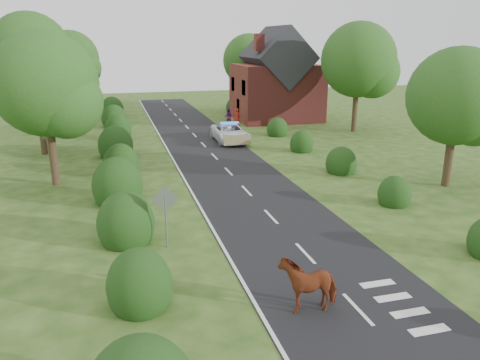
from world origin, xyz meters
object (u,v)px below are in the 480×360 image
object	(u,v)px
police_van	(230,133)
pedestrian_purple	(228,117)
road_sign	(165,208)
cow	(308,286)
pedestrian_red	(237,118)

from	to	relation	value
police_van	pedestrian_purple	world-z (taller)	pedestrian_purple
road_sign	police_van	world-z (taller)	road_sign
pedestrian_purple	cow	bearing A→B (deg)	96.09
police_van	pedestrian_red	size ratio (longest dim) A/B	2.95
cow	pedestrian_red	xyz separation A→B (m)	(5.90, 30.25, 0.18)
road_sign	pedestrian_red	bearing A→B (deg)	69.06
road_sign	cow	bearing A→B (deg)	-56.31
cow	pedestrian_purple	world-z (taller)	pedestrian_purple
pedestrian_purple	road_sign	bearing A→B (deg)	86.76
cow	road_sign	bearing A→B (deg)	-144.89
cow	police_van	bearing A→B (deg)	172.76
cow	pedestrian_purple	size ratio (longest dim) A/B	1.20
cow	police_van	world-z (taller)	police_van
road_sign	pedestrian_purple	distance (m)	27.58
cow	police_van	size ratio (longest dim) A/B	0.38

